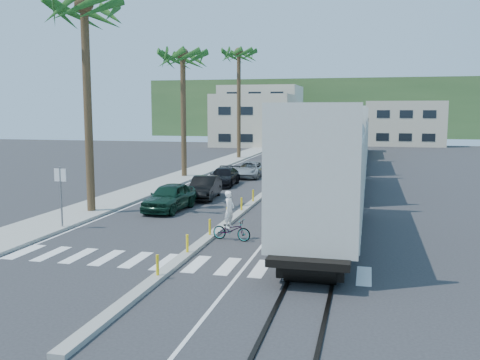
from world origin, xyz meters
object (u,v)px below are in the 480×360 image
at_px(car_second, 205,188).
at_px(street_sign, 61,188).
at_px(car_lead, 170,197).
at_px(cyclist, 231,225).

bearing_deg(car_second, street_sign, -116.25).
distance_m(car_lead, car_second, 4.39).
xyz_separation_m(car_lead, cyclist, (5.11, -5.89, -0.09)).
bearing_deg(street_sign, cyclist, -1.06).
height_order(car_lead, cyclist, cyclist).
relative_size(car_lead, car_second, 1.04).
height_order(car_lead, car_second, car_lead).
relative_size(street_sign, car_second, 0.68).
bearing_deg(cyclist, car_lead, 50.91).
height_order(street_sign, car_second, street_sign).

